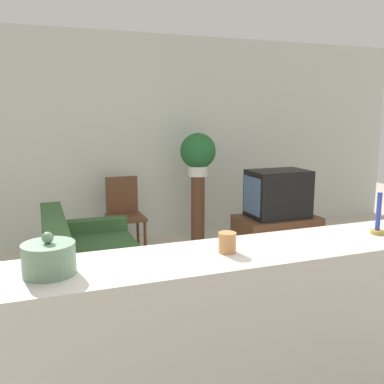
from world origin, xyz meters
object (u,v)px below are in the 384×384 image
(television, at_px, (278,194))
(decorative_bowl, at_px, (49,258))
(couch, at_px, (92,271))
(potted_plant, at_px, (198,153))
(wooden_chair, at_px, (124,211))

(television, distance_m, decorative_bowl, 3.74)
(couch, distance_m, potted_plant, 2.12)
(couch, bearing_deg, decorative_bowl, -100.62)
(potted_plant, bearing_deg, couch, -141.73)
(wooden_chair, relative_size, potted_plant, 1.69)
(couch, bearing_deg, potted_plant, 38.27)
(television, relative_size, wooden_chair, 0.77)
(television, height_order, decorative_bowl, decorative_bowl)
(television, bearing_deg, couch, -167.38)
(television, bearing_deg, wooden_chair, 153.84)
(wooden_chair, height_order, potted_plant, potted_plant)
(wooden_chair, bearing_deg, television, -26.16)
(wooden_chair, xyz_separation_m, decorative_bowl, (-0.97, -3.44, 0.64))
(potted_plant, bearing_deg, television, -42.33)
(couch, distance_m, decorative_bowl, 2.33)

